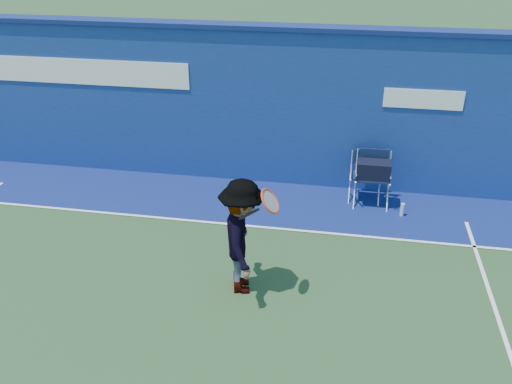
% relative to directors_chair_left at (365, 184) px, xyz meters
% --- Properties ---
extents(ground, '(80.00, 80.00, 0.00)m').
position_rel_directors_chair_left_xyz_m(ground, '(-2.70, -4.61, -0.31)').
color(ground, '#274525').
rests_on(ground, ground).
extents(stadium_wall, '(24.00, 0.50, 3.08)m').
position_rel_directors_chair_left_xyz_m(stadium_wall, '(-2.71, 0.59, 1.24)').
color(stadium_wall, navy).
rests_on(stadium_wall, ground).
extents(out_of_bounds_strip, '(24.00, 1.80, 0.01)m').
position_rel_directors_chair_left_xyz_m(out_of_bounds_strip, '(-2.70, -0.51, -0.30)').
color(out_of_bounds_strip, navy).
rests_on(out_of_bounds_strip, ground).
extents(court_lines, '(24.00, 12.00, 0.01)m').
position_rel_directors_chair_left_xyz_m(court_lines, '(-2.70, -4.01, -0.29)').
color(court_lines, white).
rests_on(court_lines, out_of_bounds_strip).
extents(directors_chair_left, '(0.55, 0.51, 0.92)m').
position_rel_directors_chair_left_xyz_m(directors_chair_left, '(0.00, 0.00, 0.00)').
color(directors_chair_left, silver).
rests_on(directors_chair_left, ground).
extents(directors_chair_right, '(0.60, 0.54, 1.01)m').
position_rel_directors_chair_left_xyz_m(directors_chair_right, '(0.12, -0.19, 0.12)').
color(directors_chair_right, silver).
rests_on(directors_chair_right, ground).
extents(water_bottle, '(0.07, 0.07, 0.25)m').
position_rel_directors_chair_left_xyz_m(water_bottle, '(0.68, -0.55, -0.18)').
color(water_bottle, silver).
rests_on(water_bottle, ground).
extents(tennis_player, '(0.99, 1.23, 1.72)m').
position_rel_directors_chair_left_xyz_m(tennis_player, '(-1.72, -3.13, 0.56)').
color(tennis_player, '#EA4738').
rests_on(tennis_player, ground).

